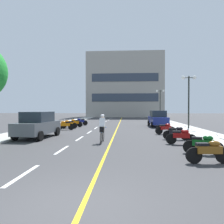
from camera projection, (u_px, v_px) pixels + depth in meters
ground_plane at (116, 126)px, 25.37m from camera, size 140.00×140.00×0.00m
curb_left at (64, 123)px, 28.83m from camera, size 2.40×72.00×0.12m
curb_right at (172, 124)px, 27.89m from camera, size 2.40×72.00×0.12m
lane_dash_0 at (23, 175)px, 6.54m from camera, size 0.14×2.20×0.01m
lane_dash_1 at (62, 150)px, 10.53m from camera, size 0.14×2.20×0.01m
lane_dash_2 at (80, 138)px, 14.52m from camera, size 0.14×2.20×0.01m
lane_dash_3 at (90, 132)px, 18.52m from camera, size 0.14×2.20×0.01m
lane_dash_4 at (96, 128)px, 22.51m from camera, size 0.14×2.20×0.01m
lane_dash_5 at (100, 125)px, 26.50m from camera, size 0.14×2.20×0.01m
lane_dash_6 at (104, 123)px, 30.49m from camera, size 0.14×2.20×0.01m
lane_dash_7 at (106, 121)px, 34.48m from camera, size 0.14×2.20×0.01m
lane_dash_8 at (108, 120)px, 38.47m from camera, size 0.14×2.20×0.01m
lane_dash_9 at (110, 119)px, 42.46m from camera, size 0.14×2.20×0.01m
lane_dash_10 at (111, 118)px, 46.45m from camera, size 0.14×2.20×0.01m
lane_dash_11 at (113, 117)px, 50.44m from camera, size 0.14×2.20×0.01m
centre_line_yellow at (119, 124)px, 28.35m from camera, size 0.12×66.00×0.01m
office_building at (125, 86)px, 53.53m from camera, size 18.23×8.92×15.41m
street_lamp_mid at (189, 90)px, 21.08m from camera, size 1.46×0.36×5.17m
street_lamp_far at (160, 98)px, 37.28m from camera, size 1.46×0.36×5.20m
parked_car_near at (38, 125)px, 14.87m from camera, size 2.14×4.30×1.82m
parked_car_mid at (158, 119)px, 24.12m from camera, size 2.00×4.24×1.82m
motorcycle_0 at (209, 151)px, 7.88m from camera, size 1.70×0.60×0.92m
motorcycle_1 at (203, 144)px, 9.47m from camera, size 1.65×0.76×0.92m
motorcycle_2 at (181, 136)px, 12.09m from camera, size 1.70×0.60×0.92m
motorcycle_3 at (176, 133)px, 13.92m from camera, size 1.70×0.60×0.92m
motorcycle_4 at (166, 128)px, 16.92m from camera, size 1.66×0.72×0.92m
motorcycle_5 at (65, 125)px, 20.33m from camera, size 1.67×0.70×0.92m
motorcycle_6 at (69, 124)px, 21.84m from camera, size 1.70×0.60×0.92m
motorcycle_7 at (75, 123)px, 23.68m from camera, size 1.70×0.60×0.92m
motorcycle_8 at (81, 121)px, 25.94m from camera, size 1.70×0.60×0.92m
cyclist_rider at (102, 128)px, 12.72m from camera, size 0.42×1.77×1.71m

